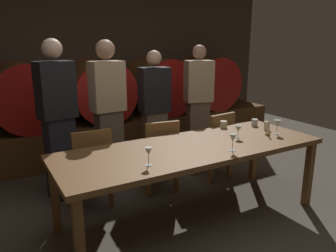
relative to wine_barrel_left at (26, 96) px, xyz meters
The scene contains 23 objects.
ground_plane 3.01m from the wine_barrel_left, 69.07° to the right, with size 9.12×9.12×0.00m, color #4C443A.
back_wall 1.20m from the wine_barrel_left, 28.52° to the left, with size 7.02×0.24×2.68m, color #473A2D.
barrel_shelf 1.25m from the wine_barrel_left, ahead, with size 6.32×0.90×0.55m, color brown.
wine_barrel_left is the anchor object (origin of this frame).
wine_barrel_center 1.03m from the wine_barrel_left, ahead, with size 0.93×0.91×0.93m.
wine_barrel_right 2.08m from the wine_barrel_left, ahead, with size 0.93×0.91×0.93m.
wine_barrel_far_right 3.07m from the wine_barrel_left, ahead, with size 0.93×0.91×0.93m.
dining_table 2.66m from the wine_barrel_left, 63.67° to the right, with size 2.64×0.94×0.76m.
chair_left 1.77m from the wine_barrel_left, 77.23° to the right, with size 0.42×0.42×0.88m.
chair_center 2.12m from the wine_barrel_left, 55.13° to the right, with size 0.45×0.45×0.88m.
chair_right 2.67m from the wine_barrel_left, 40.48° to the right, with size 0.45×0.45×0.88m.
guest_far_left 1.26m from the wine_barrel_left, 82.78° to the right, with size 0.42×0.31×1.78m.
guest_center_left 1.43m from the wine_barrel_left, 58.46° to the right, with size 0.40×0.27×1.76m.
guest_center_right 1.80m from the wine_barrel_left, 36.22° to the right, with size 0.40×0.27×1.63m.
guest_far_right 2.41m from the wine_barrel_left, 26.41° to the right, with size 0.43×0.33×1.70m.
candle_center 3.23m from the wine_barrel_left, 49.64° to the right, with size 0.05×0.05×0.17m.
wine_glass_far_left 2.67m from the wine_barrel_left, 77.55° to the right, with size 0.06×0.06×0.15m.
wine_glass_center_left 3.02m from the wine_barrel_left, 62.13° to the right, with size 0.07×0.07×0.16m.
wine_glass_center_right 2.95m from the wine_barrel_left, 53.73° to the right, with size 0.08×0.08×0.13m.
wine_glass_far_right 3.32m from the wine_barrel_left, 48.31° to the right, with size 0.08×0.08×0.16m.
cup_left 2.73m from the wine_barrel_left, 46.29° to the right, with size 0.08×0.08×0.08m, color beige.
cup_center 3.21m from the wine_barrel_left, 45.73° to the right, with size 0.06×0.06×0.10m, color beige.
cup_right 3.08m from the wine_barrel_left, 42.75° to the right, with size 0.07×0.07×0.08m, color silver.
Camera 1 is at (-1.55, -2.20, 1.74)m, focal length 34.91 mm.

